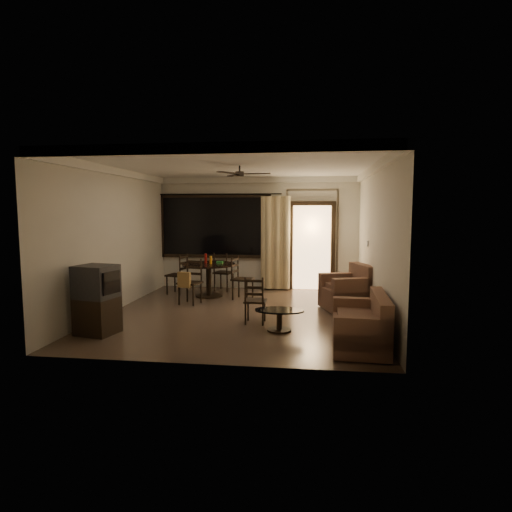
# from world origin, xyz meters

# --- Properties ---
(ground) EXTENTS (5.50, 5.50, 0.00)m
(ground) POSITION_xyz_m (0.00, 0.00, 0.00)
(ground) COLOR #7F6651
(ground) RESTS_ON ground
(room_shell) EXTENTS (5.50, 6.70, 5.50)m
(room_shell) POSITION_xyz_m (0.59, 1.77, 1.83)
(room_shell) COLOR beige
(room_shell) RESTS_ON ground
(dining_table) EXTENTS (1.22, 1.22, 0.98)m
(dining_table) POSITION_xyz_m (-0.99, 1.54, 0.60)
(dining_table) COLOR black
(dining_table) RESTS_ON ground
(dining_chair_west) EXTENTS (0.51, 0.51, 0.95)m
(dining_chair_west) POSITION_xyz_m (-1.80, 1.75, 0.28)
(dining_chair_west) COLOR black
(dining_chair_west) RESTS_ON ground
(dining_chair_east) EXTENTS (0.51, 0.51, 0.95)m
(dining_chair_east) POSITION_xyz_m (-0.18, 1.34, 0.28)
(dining_chair_east) COLOR black
(dining_chair_east) RESTS_ON ground
(dining_chair_south) EXTENTS (0.51, 0.55, 0.95)m
(dining_chair_south) POSITION_xyz_m (-1.20, 0.71, 0.31)
(dining_chair_south) COLOR black
(dining_chair_south) RESTS_ON ground
(dining_chair_north) EXTENTS (0.51, 0.51, 0.95)m
(dining_chair_north) POSITION_xyz_m (-0.80, 2.29, 0.28)
(dining_chair_north) COLOR black
(dining_chair_north) RESTS_ON ground
(tv_cabinet) EXTENTS (0.67, 0.63, 1.11)m
(tv_cabinet) POSITION_xyz_m (-2.05, -1.62, 0.56)
(tv_cabinet) COLOR black
(tv_cabinet) RESTS_ON ground
(sofa) EXTENTS (0.81, 1.45, 0.76)m
(sofa) POSITION_xyz_m (2.11, -1.76, 0.30)
(sofa) COLOR #4C2523
(sofa) RESTS_ON ground
(armchair) EXTENTS (1.12, 1.12, 0.89)m
(armchair) POSITION_xyz_m (2.10, 0.60, 0.37)
(armchair) COLOR #4C2523
(armchair) RESTS_ON ground
(coffee_table) EXTENTS (0.81, 0.49, 0.36)m
(coffee_table) POSITION_xyz_m (0.84, -1.09, 0.24)
(coffee_table) COLOR black
(coffee_table) RESTS_ON ground
(side_chair) EXTENTS (0.37, 0.37, 0.84)m
(side_chair) POSITION_xyz_m (0.38, -0.67, 0.25)
(side_chair) COLOR black
(side_chair) RESTS_ON ground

